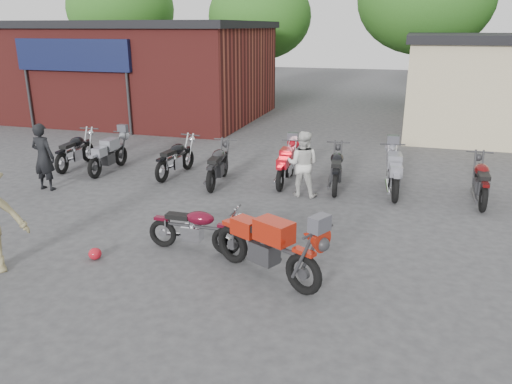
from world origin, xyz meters
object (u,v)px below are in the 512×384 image
(row_bike_3, at_px, (218,163))
(row_bike_6, at_px, (394,170))
(person_dark, at_px, (43,157))
(row_bike_2, at_px, (176,156))
(row_bike_7, at_px, (481,179))
(row_bike_5, at_px, (336,167))
(vintage_motorcycle, at_px, (195,226))
(row_bike_4, at_px, (286,163))
(person_light, at_px, (303,164))
(sportbike, at_px, (268,243))
(row_bike_0, at_px, (75,149))
(row_bike_1, at_px, (108,153))
(helmet, at_px, (95,254))

(row_bike_3, xyz_separation_m, row_bike_6, (4.53, 0.57, 0.01))
(person_dark, bearing_deg, row_bike_6, -162.36)
(row_bike_2, distance_m, row_bike_7, 8.00)
(row_bike_5, bearing_deg, vintage_motorcycle, 150.88)
(vintage_motorcycle, height_order, row_bike_4, row_bike_4)
(row_bike_2, distance_m, row_bike_4, 3.17)
(person_dark, relative_size, person_light, 1.06)
(sportbike, height_order, row_bike_3, sportbike)
(sportbike, bearing_deg, vintage_motorcycle, -175.08)
(vintage_motorcycle, height_order, row_bike_2, row_bike_2)
(person_light, bearing_deg, person_dark, 12.73)
(row_bike_0, xyz_separation_m, row_bike_7, (11.26, 0.14, 0.01))
(row_bike_1, bearing_deg, row_bike_6, -88.54)
(row_bike_1, height_order, row_bike_4, row_bike_1)
(helmet, bearing_deg, row_bike_0, 128.27)
(row_bike_2, height_order, row_bike_3, row_bike_3)
(helmet, relative_size, person_dark, 0.14)
(row_bike_2, relative_size, row_bike_4, 1.01)
(row_bike_7, bearing_deg, row_bike_2, 91.02)
(sportbike, distance_m, person_light, 4.45)
(row_bike_4, distance_m, row_bike_7, 4.83)
(sportbike, distance_m, row_bike_4, 5.41)
(vintage_motorcycle, distance_m, person_light, 4.01)
(row_bike_1, bearing_deg, row_bike_7, -89.60)
(helmet, xyz_separation_m, person_dark, (-3.60, 3.22, 0.76))
(person_light, relative_size, row_bike_3, 0.82)
(helmet, bearing_deg, vintage_motorcycle, 27.97)
(row_bike_3, bearing_deg, row_bike_5, -86.79)
(row_bike_6, bearing_deg, person_light, 105.80)
(sportbike, height_order, helmet, sportbike)
(row_bike_0, bearing_deg, vintage_motorcycle, -131.93)
(person_light, height_order, row_bike_0, person_light)
(person_dark, relative_size, row_bike_3, 0.87)
(helmet, height_order, row_bike_0, row_bike_0)
(row_bike_3, bearing_deg, row_bike_0, 78.89)
(vintage_motorcycle, xyz_separation_m, row_bike_6, (3.42, 4.68, 0.08))
(person_dark, distance_m, row_bike_2, 3.45)
(helmet, relative_size, row_bike_2, 0.12)
(row_bike_4, bearing_deg, vintage_motorcycle, 170.66)
(vintage_motorcycle, bearing_deg, row_bike_2, 118.78)
(row_bike_1, height_order, row_bike_3, row_bike_3)
(row_bike_1, bearing_deg, helmet, -151.22)
(row_bike_4, xyz_separation_m, row_bike_7, (4.83, -0.10, 0.02))
(sportbike, xyz_separation_m, person_dark, (-6.81, 3.00, 0.22))
(row_bike_3, distance_m, row_bike_7, 6.59)
(row_bike_2, bearing_deg, row_bike_0, 96.64)
(row_bike_2, xyz_separation_m, row_bike_5, (4.52, 0.15, 0.02))
(person_light, bearing_deg, row_bike_4, -54.52)
(person_light, distance_m, row_bike_1, 5.88)
(row_bike_2, relative_size, row_bike_6, 0.95)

